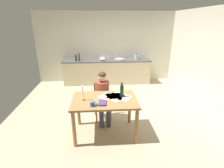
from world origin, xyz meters
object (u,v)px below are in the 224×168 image
object	(u,v)px
dining_table	(105,105)
wine_bottle_on_table	(122,91)
stovetop_kettle	(137,57)
wine_glass_back_left	(103,56)
book_cookery	(102,103)
book_magazine	(103,103)
wine_glass_by_kettle	(106,56)
bottle_vinegar	(79,57)
mixing_bowl	(103,59)
person_seated	(103,94)
coffee_mug	(93,104)
sink_unit	(120,59)
wine_glass_back_right	(100,56)
candlestick	(83,96)
bottle_oil	(76,58)
chair_at_table	(102,99)
wine_glass_near_sink	(108,56)

from	to	relation	value
dining_table	wine_bottle_on_table	bearing A→B (deg)	14.42
wine_bottle_on_table	stovetop_kettle	bearing A→B (deg)	72.69
wine_glass_back_left	book_cookery	bearing A→B (deg)	-91.77
book_magazine	stovetop_kettle	size ratio (longest dim) A/B	1.04
book_cookery	wine_glass_by_kettle	size ratio (longest dim) A/B	1.11
bottle_vinegar	mixing_bowl	size ratio (longest dim) A/B	1.38
person_seated	book_magazine	world-z (taller)	person_seated
coffee_mug	sink_unit	distance (m)	3.56
dining_table	bottle_vinegar	xyz separation A→B (m)	(-0.81, 3.12, 0.36)
person_seated	book_cookery	world-z (taller)	person_seated
mixing_bowl	wine_glass_back_left	world-z (taller)	wine_glass_back_left
book_magazine	wine_bottle_on_table	distance (m)	0.50
bottle_vinegar	wine_glass_back_right	distance (m)	0.77
wine_bottle_on_table	mixing_bowl	xyz separation A→B (m)	(-0.32, 3.00, 0.03)
wine_glass_by_kettle	candlestick	bearing A→B (deg)	-99.72
book_cookery	bottle_oil	bearing A→B (deg)	108.38
dining_table	wine_glass_back_right	distance (m)	3.33
wine_glass_back_right	book_cookery	bearing A→B (deg)	-89.97
coffee_mug	sink_unit	xyz separation A→B (m)	(0.90, 3.44, 0.09)
coffee_mug	book_magazine	xyz separation A→B (m)	(0.18, 0.09, -0.03)
chair_at_table	coffee_mug	xyz separation A→B (m)	(-0.19, -0.95, 0.36)
coffee_mug	wine_glass_back_left	world-z (taller)	wine_glass_back_left
chair_at_table	sink_unit	world-z (taller)	sink_unit
candlestick	wine_glass_near_sink	world-z (taller)	candlestick
candlestick	stovetop_kettle	xyz separation A→B (m)	(1.73, 3.17, 0.12)
bottle_vinegar	wine_bottle_on_table	bearing A→B (deg)	-68.98
sink_unit	wine_glass_back_left	distance (m)	0.65
coffee_mug	wine_glass_by_kettle	size ratio (longest dim) A/B	0.80
bottle_oil	wine_glass_by_kettle	world-z (taller)	bottle_oil
wine_glass_back_left	person_seated	bearing A→B (deg)	-91.44
wine_glass_back_right	wine_glass_by_kettle	bearing A→B (deg)	0.00
wine_glass_back_left	chair_at_table	bearing A→B (deg)	-91.85
chair_at_table	candlestick	world-z (taller)	candlestick
coffee_mug	book_cookery	size ratio (longest dim) A/B	0.71
wine_bottle_on_table	mixing_bowl	distance (m)	3.02
person_seated	book_cookery	xyz separation A→B (m)	(-0.04, -0.71, 0.12)
dining_table	bottle_vinegar	distance (m)	3.25
book_cookery	bottle_vinegar	size ratio (longest dim) A/B	0.56
sink_unit	mixing_bowl	world-z (taller)	sink_unit
book_magazine	book_cookery	world-z (taller)	book_magazine
sink_unit	wine_glass_back_right	world-z (taller)	sink_unit
bottle_oil	wine_glass_back_left	bearing A→B (deg)	13.40
wine_glass_by_kettle	wine_glass_back_right	size ratio (longest dim) A/B	1.00
wine_glass_near_sink	wine_glass_back_right	world-z (taller)	same
stovetop_kettle	wine_bottle_on_table	bearing A→B (deg)	-107.31
person_seated	book_cookery	bearing A→B (deg)	-93.07
wine_glass_near_sink	wine_glass_back_right	distance (m)	0.32
book_cookery	wine_bottle_on_table	size ratio (longest dim) A/B	0.56
person_seated	coffee_mug	size ratio (longest dim) A/B	9.76
chair_at_table	book_cookery	xyz separation A→B (m)	(-0.02, -0.85, 0.32)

